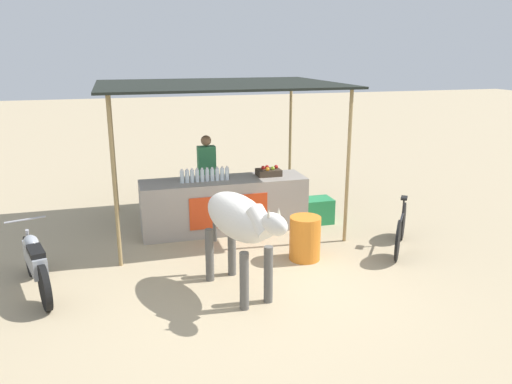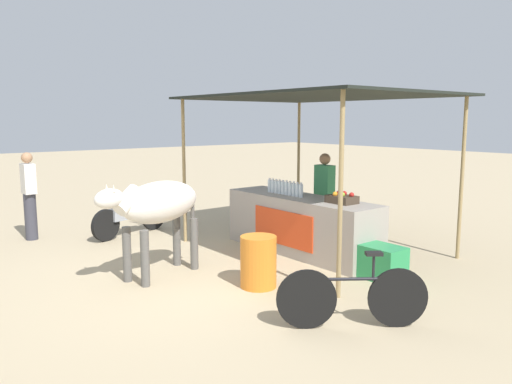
# 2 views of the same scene
# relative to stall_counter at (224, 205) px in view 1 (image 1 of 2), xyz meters

# --- Properties ---
(ground_plane) EXTENTS (60.00, 60.00, 0.00)m
(ground_plane) POSITION_rel_stall_counter_xyz_m (0.00, -2.20, -0.48)
(ground_plane) COLOR tan
(stall_counter) EXTENTS (3.00, 0.82, 0.96)m
(stall_counter) POSITION_rel_stall_counter_xyz_m (0.00, 0.00, 0.00)
(stall_counter) COLOR #9E9389
(stall_counter) RESTS_ON ground
(stall_awning) EXTENTS (4.20, 3.20, 2.65)m
(stall_awning) POSITION_rel_stall_counter_xyz_m (0.00, 0.30, 2.06)
(stall_awning) COLOR black
(stall_awning) RESTS_ON ground
(water_bottle_row) EXTENTS (0.88, 0.07, 0.25)m
(water_bottle_row) POSITION_rel_stall_counter_xyz_m (-0.35, -0.05, 0.59)
(water_bottle_row) COLOR silver
(water_bottle_row) RESTS_ON stall_counter
(fruit_crate) EXTENTS (0.44, 0.32, 0.18)m
(fruit_crate) POSITION_rel_stall_counter_xyz_m (0.87, 0.05, 0.55)
(fruit_crate) COLOR #3F3326
(fruit_crate) RESTS_ON stall_counter
(vendor_behind_counter) EXTENTS (0.34, 0.22, 1.65)m
(vendor_behind_counter) POSITION_rel_stall_counter_xyz_m (-0.17, 0.75, 0.37)
(vendor_behind_counter) COLOR #383842
(vendor_behind_counter) RESTS_ON ground
(cooler_box) EXTENTS (0.60, 0.44, 0.48)m
(cooler_box) POSITION_rel_stall_counter_xyz_m (1.78, -0.10, -0.24)
(cooler_box) COLOR #268C4C
(cooler_box) RESTS_ON ground
(water_barrel) EXTENTS (0.49, 0.49, 0.70)m
(water_barrel) POSITION_rel_stall_counter_xyz_m (0.94, -1.68, -0.13)
(water_barrel) COLOR orange
(water_barrel) RESTS_ON ground
(cow) EXTENTS (0.88, 1.85, 1.44)m
(cow) POSITION_rel_stall_counter_xyz_m (-0.33, -2.50, 0.55)
(cow) COLOR silver
(cow) RESTS_ON ground
(motorcycle_parked) EXTENTS (0.71, 1.75, 0.90)m
(motorcycle_parked) POSITION_rel_stall_counter_xyz_m (-3.01, -1.69, -0.05)
(motorcycle_parked) COLOR black
(motorcycle_parked) RESTS_ON ground
(bicycle_leaning) EXTENTS (1.02, 1.36, 0.85)m
(bicycle_leaning) POSITION_rel_stall_counter_xyz_m (2.62, -1.72, -0.13)
(bicycle_leaning) COLOR black
(bicycle_leaning) RESTS_ON ground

